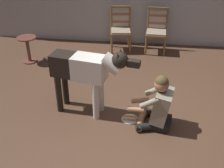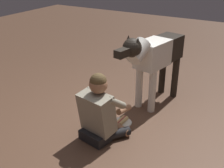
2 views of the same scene
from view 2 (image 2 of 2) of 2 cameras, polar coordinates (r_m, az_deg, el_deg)
ground_plane at (r=3.70m, az=1.81°, el=-8.54°), size 13.91×13.91×0.00m
person_sitting_on_floor at (r=3.33m, az=-2.43°, el=-5.68°), size 0.68×0.57×0.84m
large_dog at (r=3.95m, az=8.58°, el=5.61°), size 1.50×0.47×1.13m
hot_dog_on_plate at (r=3.76m, az=2.01°, el=-7.49°), size 0.26×0.26×0.06m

